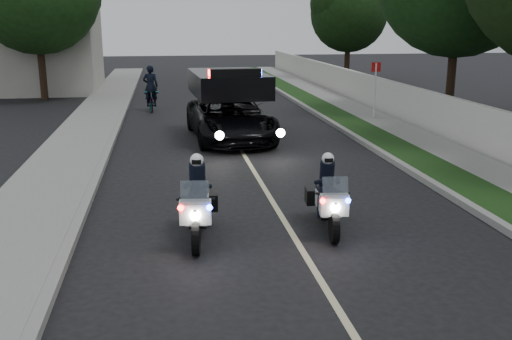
{
  "coord_description": "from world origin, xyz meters",
  "views": [
    {
      "loc": [
        -2.31,
        -9.06,
        3.97
      ],
      "look_at": [
        -0.52,
        2.37,
        1.0
      ],
      "focal_mm": 41.08,
      "sensor_mm": 36.0,
      "label": 1
    }
  ],
  "objects": [
    {
      "name": "ground",
      "position": [
        0.0,
        0.0,
        0.0
      ],
      "size": [
        120.0,
        120.0,
        0.0
      ],
      "primitive_type": "plane",
      "color": "black",
      "rests_on": "ground"
    },
    {
      "name": "lane_marking",
      "position": [
        0.0,
        10.0,
        0.0
      ],
      "size": [
        0.12,
        50.0,
        0.01
      ],
      "primitive_type": "cube",
      "color": "#BFB78C",
      "rests_on": "ground"
    },
    {
      "name": "property_wall",
      "position": [
        7.1,
        10.0,
        0.75
      ],
      "size": [
        0.22,
        60.0,
        1.5
      ],
      "primitive_type": "cube",
      "color": "beige",
      "rests_on": "ground"
    },
    {
      "name": "tree_right_d",
      "position": [
        9.63,
        14.17,
        0.0
      ],
      "size": [
        7.88,
        7.88,
        11.3
      ],
      "primitive_type": null,
      "rotation": [
        0.0,
        0.0,
        0.18
      ],
      "color": "#193E14",
      "rests_on": "ground"
    },
    {
      "name": "sidewalk_left",
      "position": [
        -5.2,
        10.0,
        0.08
      ],
      "size": [
        2.0,
        60.0,
        0.16
      ],
      "primitive_type": "cube",
      "color": "gray",
      "rests_on": "ground"
    },
    {
      "name": "curb_right",
      "position": [
        4.1,
        10.0,
        0.07
      ],
      "size": [
        0.2,
        60.0,
        0.15
      ],
      "primitive_type": "cube",
      "color": "gray",
      "rests_on": "ground"
    },
    {
      "name": "sidewalk_right",
      "position": [
        6.1,
        10.0,
        0.08
      ],
      "size": [
        1.4,
        60.0,
        0.16
      ],
      "primitive_type": "cube",
      "color": "gray",
      "rests_on": "ground"
    },
    {
      "name": "police_moto_right",
      "position": [
        0.74,
        1.43,
        0.0
      ],
      "size": [
        0.81,
        1.83,
        1.51
      ],
      "primitive_type": null,
      "rotation": [
        0.0,
        0.0,
        -0.11
      ],
      "color": "silver",
      "rests_on": "ground"
    },
    {
      "name": "tree_left_far",
      "position": [
        -9.27,
        30.5,
        0.0
      ],
      "size": [
        8.13,
        8.13,
        11.03
      ],
      "primitive_type": null,
      "rotation": [
        0.0,
        0.0,
        0.27
      ],
      "color": "black",
      "rests_on": "ground"
    },
    {
      "name": "tree_left_near",
      "position": [
        -8.4,
        22.24,
        0.0
      ],
      "size": [
        7.75,
        7.75,
        10.54
      ],
      "primitive_type": null,
      "rotation": [
        0.0,
        0.0,
        0.26
      ],
      "color": "#1B4216",
      "rests_on": "ground"
    },
    {
      "name": "cyclist",
      "position": [
        -2.92,
        17.57,
        0.0
      ],
      "size": [
        0.68,
        0.47,
        1.83
      ],
      "primitive_type": "imported",
      "rotation": [
        0.0,
        0.0,
        3.1
      ],
      "color": "black",
      "rests_on": "ground"
    },
    {
      "name": "curb_left",
      "position": [
        -4.1,
        10.0,
        0.07
      ],
      "size": [
        0.2,
        60.0,
        0.15
      ],
      "primitive_type": "cube",
      "color": "gray",
      "rests_on": "ground"
    },
    {
      "name": "sign_post",
      "position": [
        6.0,
        13.34,
        0.0
      ],
      "size": [
        0.41,
        0.41,
        2.43
      ],
      "primitive_type": null,
      "rotation": [
        0.0,
        0.0,
        -0.08
      ],
      "color": "red",
      "rests_on": "ground"
    },
    {
      "name": "bicycle",
      "position": [
        -2.92,
        17.57,
        0.0
      ],
      "size": [
        0.74,
        1.81,
        0.93
      ],
      "primitive_type": "imported",
      "rotation": [
        0.0,
        0.0,
        0.07
      ],
      "color": "black",
      "rests_on": "ground"
    },
    {
      "name": "police_moto_left",
      "position": [
        -1.79,
        1.31,
        0.0
      ],
      "size": [
        0.85,
        1.94,
        1.6
      ],
      "primitive_type": null,
      "rotation": [
        0.0,
        0.0,
        -0.1
      ],
      "color": "silver",
      "rests_on": "ground"
    },
    {
      "name": "tree_right_e",
      "position": [
        10.04,
        29.87,
        0.0
      ],
      "size": [
        6.7,
        6.7,
        8.52
      ],
      "primitive_type": null,
      "rotation": [
        0.0,
        0.0,
        -0.4
      ],
      "color": "black",
      "rests_on": "ground"
    },
    {
      "name": "building_far",
      "position": [
        -10.0,
        26.0,
        3.5
      ],
      "size": [
        8.0,
        6.0,
        7.0
      ],
      "primitive_type": "cube",
      "color": "#A8A396",
      "rests_on": "ground"
    },
    {
      "name": "grass_verge",
      "position": [
        4.8,
        10.0,
        0.08
      ],
      "size": [
        1.2,
        60.0,
        0.16
      ],
      "primitive_type": "cube",
      "color": "#193814",
      "rests_on": "ground"
    },
    {
      "name": "police_suv",
      "position": [
        -0.14,
        10.54,
        0.0
      ],
      "size": [
        2.84,
        5.6,
        2.66
      ],
      "primitive_type": "imported",
      "rotation": [
        0.0,
        0.0,
        0.06
      ],
      "color": "black",
      "rests_on": "ground"
    }
  ]
}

